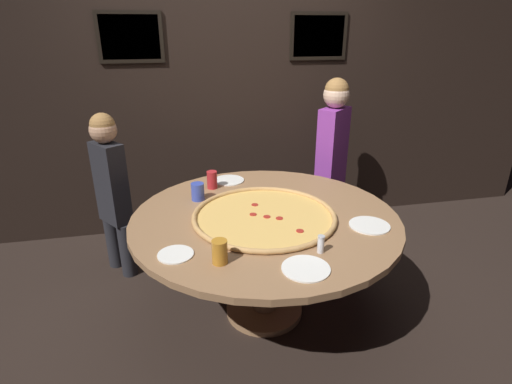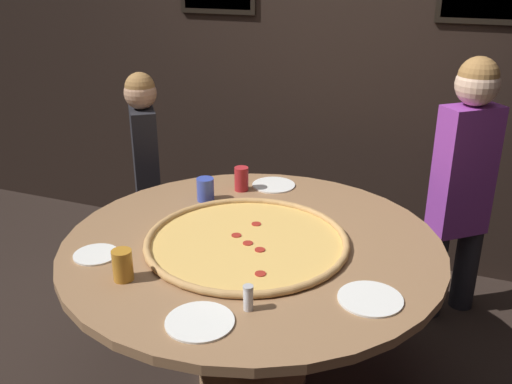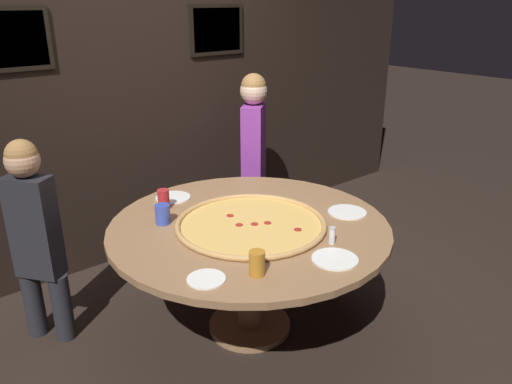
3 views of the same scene
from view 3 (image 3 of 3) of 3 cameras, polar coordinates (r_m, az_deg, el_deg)
ground_plane at (r=3.35m, az=-0.72°, el=-15.19°), size 24.00×24.00×0.00m
back_wall at (r=3.97m, az=-14.24°, el=10.70°), size 6.40×0.08×2.60m
dining_table at (r=3.02m, az=-0.77°, el=-5.71°), size 1.67×1.67×0.74m
giant_pizza at (r=2.93m, az=-0.58°, el=-3.65°), size 0.89×0.89×0.03m
drink_cup_near_right at (r=3.20m, az=-10.52°, el=-0.83°), size 0.07×0.07×0.13m
drink_cup_by_shaker at (r=2.42m, az=0.11°, el=-8.14°), size 0.08×0.08×0.12m
drink_cup_far_left at (r=3.00m, az=-10.62°, el=-2.51°), size 0.09×0.09×0.12m
white_plate_far_back at (r=3.17m, az=10.37°, el=-2.26°), size 0.24×0.24×0.01m
white_plate_right_side at (r=2.42m, az=-5.71°, el=-9.87°), size 0.19×0.19×0.01m
white_plate_left_side at (r=3.39m, az=-9.46°, el=-0.62°), size 0.23×0.23×0.01m
white_plate_beside_cup at (r=2.61m, az=9.00°, el=-7.57°), size 0.24×0.24×0.01m
condiment_shaker at (r=2.75m, az=8.69°, el=-4.91°), size 0.04×0.04×0.10m
diner_side_left at (r=3.18m, az=-23.95°, el=-4.13°), size 0.28×0.32×1.28m
diner_far_left at (r=4.11m, az=-0.27°, el=4.76°), size 0.36×0.34×1.45m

